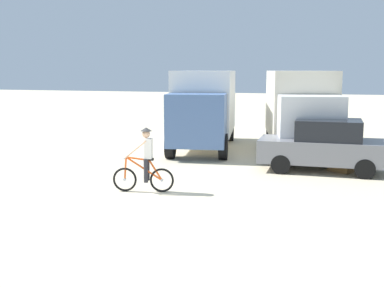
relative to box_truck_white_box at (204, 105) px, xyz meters
name	(u,v)px	position (x,y,z in m)	size (l,w,h in m)	color
ground_plane	(168,209)	(1.65, -9.37, -1.87)	(120.00, 120.00, 0.00)	beige
box_truck_white_box	(204,105)	(0.00, 0.00, 0.00)	(3.38, 7.03, 3.35)	white
box_truck_cream_rv	(300,107)	(4.09, -0.12, 0.00)	(3.60, 7.07, 3.35)	beige
sedan_parked	(324,146)	(5.17, -3.66, -0.99)	(4.22, 1.81, 1.76)	slate
cyclist_orange_shirt	(145,162)	(0.47, -7.92, -1.03)	(1.70, 0.57, 1.82)	black
supply_crate	(344,161)	(5.81, -3.37, -1.55)	(0.74, 0.83, 0.65)	olive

